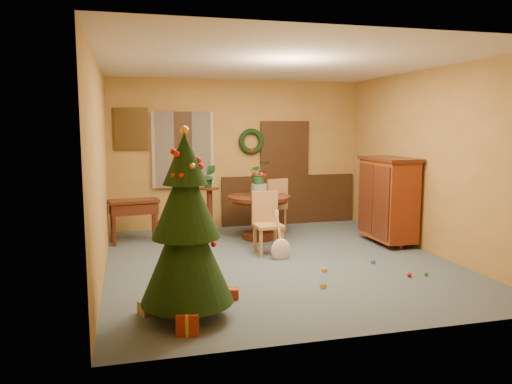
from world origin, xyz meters
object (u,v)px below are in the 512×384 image
object	(u,v)px
dining_table	(259,209)
christmas_tree	(186,229)
sideboard	(388,198)
chair_near	(267,220)
writing_desk	(134,210)

from	to	relation	value
dining_table	christmas_tree	bearing A→B (deg)	-116.50
dining_table	sideboard	distance (m)	2.24
chair_near	writing_desk	xyz separation A→B (m)	(-2.03, 1.27, 0.04)
writing_desk	christmas_tree	bearing A→B (deg)	-82.45
chair_near	christmas_tree	xyz separation A→B (m)	(-1.54, -2.38, 0.43)
christmas_tree	writing_desk	bearing A→B (deg)	97.55
christmas_tree	sideboard	distance (m)	4.48
sideboard	chair_near	bearing A→B (deg)	-177.19
chair_near	writing_desk	world-z (taller)	chair_near
chair_near	sideboard	xyz separation A→B (m)	(2.18, 0.11, 0.27)
sideboard	christmas_tree	bearing A→B (deg)	-146.30
christmas_tree	sideboard	bearing A→B (deg)	33.70
christmas_tree	chair_near	bearing A→B (deg)	57.03
christmas_tree	writing_desk	distance (m)	3.70
dining_table	christmas_tree	xyz separation A→B (m)	(-1.69, -3.38, 0.42)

